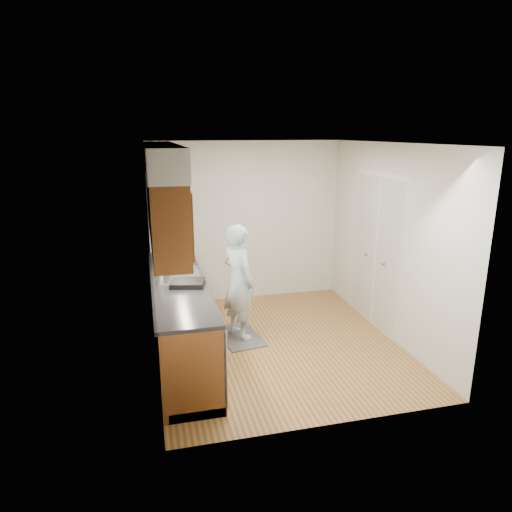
# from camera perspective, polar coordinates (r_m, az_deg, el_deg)

# --- Properties ---
(floor) EXTENTS (3.50, 3.50, 0.00)m
(floor) POSITION_cam_1_polar(r_m,az_deg,el_deg) (5.98, 2.59, -10.79)
(floor) COLOR #A1743D
(floor) RESTS_ON ground
(ceiling) EXTENTS (3.50, 3.50, 0.00)m
(ceiling) POSITION_cam_1_polar(r_m,az_deg,el_deg) (5.37, 2.92, 13.91)
(ceiling) COLOR white
(ceiling) RESTS_ON wall_left
(wall_left) EXTENTS (0.02, 3.50, 2.50)m
(wall_left) POSITION_cam_1_polar(r_m,az_deg,el_deg) (5.33, -12.92, -0.09)
(wall_left) COLOR beige
(wall_left) RESTS_ON floor
(wall_right) EXTENTS (0.02, 3.50, 2.50)m
(wall_right) POSITION_cam_1_polar(r_m,az_deg,el_deg) (6.14, 16.30, 1.69)
(wall_right) COLOR beige
(wall_right) RESTS_ON floor
(wall_back) EXTENTS (3.00, 0.02, 2.50)m
(wall_back) POSITION_cam_1_polar(r_m,az_deg,el_deg) (7.20, -1.23, 4.26)
(wall_back) COLOR beige
(wall_back) RESTS_ON floor
(counter) EXTENTS (0.64, 2.80, 1.30)m
(counter) POSITION_cam_1_polar(r_m,az_deg,el_deg) (5.58, -9.35, -7.45)
(counter) COLOR brown
(counter) RESTS_ON floor
(upper_cabinets) EXTENTS (0.47, 2.80, 1.21)m
(upper_cabinets) POSITION_cam_1_polar(r_m,az_deg,el_deg) (5.24, -11.53, 7.54)
(upper_cabinets) COLOR brown
(upper_cabinets) RESTS_ON wall_left
(closet_door) EXTENTS (0.02, 1.22, 2.05)m
(closet_door) POSITION_cam_1_polar(r_m,az_deg,el_deg) (6.44, 14.75, 0.36)
(closet_door) COLOR white
(closet_door) RESTS_ON wall_right
(floor_mat) EXTENTS (0.61, 0.90, 0.02)m
(floor_mat) POSITION_cam_1_polar(r_m,az_deg,el_deg) (6.15, -2.12, -9.95)
(floor_mat) COLOR #565658
(floor_mat) RESTS_ON floor
(person) EXTENTS (0.63, 0.72, 1.71)m
(person) POSITION_cam_1_polar(r_m,az_deg,el_deg) (5.83, -2.21, -2.28)
(person) COLOR #A0BAC3
(person) RESTS_ON floor_mat
(soap_bottle_a) EXTENTS (0.12, 0.12, 0.27)m
(soap_bottle_a) POSITION_cam_1_polar(r_m,az_deg,el_deg) (6.10, -10.31, 0.27)
(soap_bottle_a) COLOR silver
(soap_bottle_a) RESTS_ON counter
(soap_bottle_b) EXTENTS (0.08, 0.08, 0.17)m
(soap_bottle_b) POSITION_cam_1_polar(r_m,az_deg,el_deg) (6.26, -9.89, 0.21)
(soap_bottle_b) COLOR silver
(soap_bottle_b) RESTS_ON counter
(soap_bottle_c) EXTENTS (0.19, 0.19, 0.18)m
(soap_bottle_c) POSITION_cam_1_polar(r_m,az_deg,el_deg) (6.39, -9.77, 0.59)
(soap_bottle_c) COLOR silver
(soap_bottle_c) RESTS_ON counter
(soda_can) EXTENTS (0.08, 0.08, 0.12)m
(soda_can) POSITION_cam_1_polar(r_m,az_deg,el_deg) (6.01, -8.38, -0.56)
(soda_can) COLOR red
(soda_can) RESTS_ON counter
(steel_can) EXTENTS (0.08, 0.08, 0.11)m
(steel_can) POSITION_cam_1_polar(r_m,az_deg,el_deg) (6.08, -9.02, -0.45)
(steel_can) COLOR #A5A5AA
(steel_can) RESTS_ON counter
(dish_rack) EXTENTS (0.43, 0.38, 0.06)m
(dish_rack) POSITION_cam_1_polar(r_m,az_deg,el_deg) (5.23, -8.53, -3.37)
(dish_rack) COLOR black
(dish_rack) RESTS_ON counter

